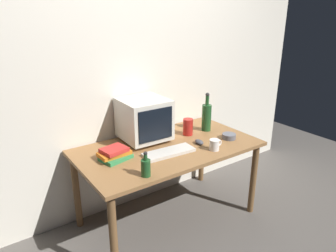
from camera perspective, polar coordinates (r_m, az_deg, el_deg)
ground_plane at (r=3.00m, az=0.00°, el=-16.18°), size 6.00×6.00×0.00m
back_wall at (r=2.87m, az=-5.53°, el=9.46°), size 4.00×0.08×2.50m
desk at (r=2.68m, az=0.00°, el=-5.24°), size 1.51×0.83×0.71m
crt_monitor at (r=2.70m, az=-4.36°, el=1.19°), size 0.39×0.39×0.37m
keyboard at (r=2.51m, az=0.16°, el=-4.75°), size 0.43×0.18×0.02m
computer_mouse at (r=2.69m, az=5.64°, el=-2.89°), size 0.08×0.11×0.04m
bottle_tall at (r=2.97m, az=6.96°, el=1.73°), size 0.09×0.09×0.36m
bottle_short at (r=2.16m, az=-4.03°, el=-7.40°), size 0.07×0.07×0.18m
book_stack at (r=2.44m, az=-9.57°, el=-4.98°), size 0.25×0.20×0.09m
mug at (r=2.59m, az=8.41°, el=-3.36°), size 0.12×0.08×0.09m
cd_spindle at (r=2.84m, az=10.95°, el=-1.83°), size 0.12×0.12×0.04m
metal_canister at (r=2.86m, az=3.62°, el=-0.16°), size 0.09×0.09×0.15m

